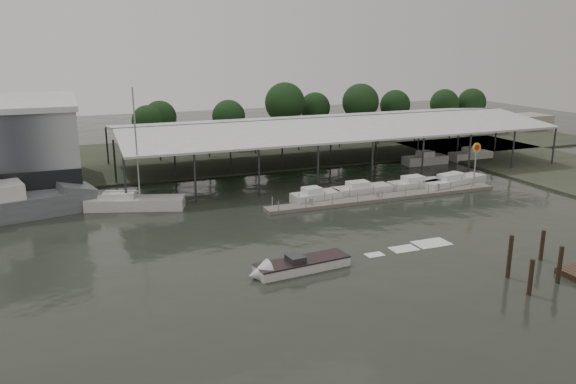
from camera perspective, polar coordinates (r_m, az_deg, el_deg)
name	(u,v)px	position (r m, az deg, el deg)	size (l,w,h in m)	color
ground	(294,246)	(47.93, 0.66, -5.54)	(200.00, 200.00, 0.00)	#242921
land_strip_far	(189,156)	(86.85, -9.98, 3.65)	(140.00, 30.00, 0.30)	#3C4030
covered_boat_shed	(331,122)	(78.16, 4.41, 7.07)	(58.24, 24.00, 6.96)	silver
floating_dock	(385,197)	(62.93, 9.86, -0.55)	(28.00, 2.00, 1.40)	slate
shell_fuel_sign	(476,157)	(69.03, 18.55, 3.44)	(1.10, 0.18, 5.55)	gray
distant_commercial_buildings	(488,122)	(116.00, 19.69, 6.68)	(22.00, 8.00, 4.00)	gray
white_sailboat	(134,203)	(60.52, -15.39, -1.06)	(10.29, 5.62, 12.72)	silver
speedboat_underway	(295,266)	(42.78, 0.68, -7.57)	(19.13, 3.86, 2.00)	silver
moored_cruiser_0	(315,196)	(60.97, 2.81, -0.44)	(5.61, 2.69, 1.70)	silver
moored_cruiser_1	(361,190)	(64.05, 7.43, 0.20)	(6.99, 2.32, 1.70)	silver
moored_cruiser_2	(416,184)	(67.80, 12.85, 0.77)	(6.93, 2.44, 1.70)	silver
moored_cruiser_3	(453,182)	(70.21, 16.46, 1.01)	(9.59, 4.20, 1.70)	silver
mooring_pilings	(555,274)	(43.70, 25.51, -7.53)	(6.05, 9.46, 3.89)	#312418
horizon_tree_line	(326,107)	(99.97, 3.92, 8.63)	(67.53, 10.56, 10.30)	#301D15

